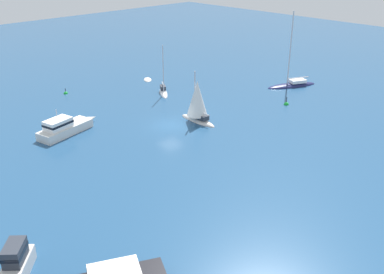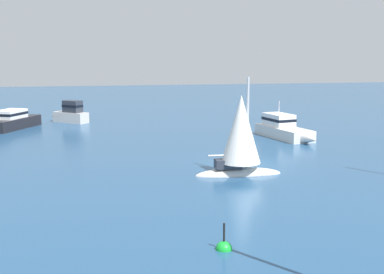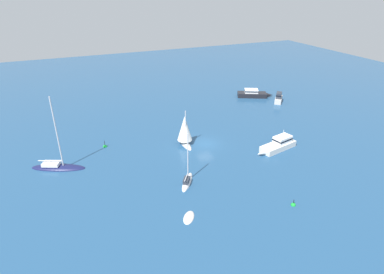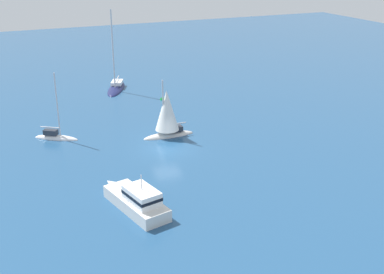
{
  "view_description": "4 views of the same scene",
  "coord_description": "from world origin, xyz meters",
  "views": [
    {
      "loc": [
        35.13,
        -30.68,
        19.34
      ],
      "look_at": [
        5.52,
        -1.87,
        0.84
      ],
      "focal_mm": 40.96,
      "sensor_mm": 36.0,
      "label": 1
    },
    {
      "loc": [
        10.35,
        35.54,
        7.69
      ],
      "look_at": [
        2.54,
        -6.05,
        0.94
      ],
      "focal_mm": 52.76,
      "sensor_mm": 36.0,
      "label": 2
    },
    {
      "loc": [
        -41.99,
        20.16,
        23.88
      ],
      "look_at": [
        -0.61,
        2.63,
        1.98
      ],
      "focal_mm": 29.7,
      "sensor_mm": 36.0,
      "label": 3
    },
    {
      "loc": [
        -15.29,
        -40.91,
        18.16
      ],
      "look_at": [
        2.47,
        -0.39,
        0.99
      ],
      "focal_mm": 46.07,
      "sensor_mm": 36.0,
      "label": 4
    }
  ],
  "objects": [
    {
      "name": "ground_plane",
      "position": [
        0.0,
        0.0,
        0.0
      ],
      "size": [
        160.0,
        160.0,
        0.0
      ],
      "primitive_type": "plane",
      "color": "navy"
    },
    {
      "name": "sailboat",
      "position": [
        1.3,
        3.12,
        2.21
      ],
      "size": [
        5.37,
        2.44,
        6.4
      ],
      "rotation": [
        0.0,
        0.0,
        3.13
      ],
      "color": "silver",
      "rests_on": "ground"
    },
    {
      "name": "ketch",
      "position": [
        -9.31,
        7.01,
        0.17
      ],
      "size": [
        4.36,
        3.42,
        7.26
      ],
      "rotation": [
        0.0,
        0.0,
        5.69
      ],
      "color": "white",
      "rests_on": "ground"
    },
    {
      "name": "yacht",
      "position": [
        1.3,
        22.67,
        0.19
      ],
      "size": [
        5.01,
        7.86,
        11.18
      ],
      "rotation": [
        0.0,
        0.0,
        4.28
      ],
      "color": "#191E4C",
      "rests_on": "ground"
    },
    {
      "name": "powerboat",
      "position": [
        17.31,
        -20.3,
        0.75
      ],
      "size": [
        5.15,
        8.05,
        1.82
      ],
      "rotation": [
        0.0,
        0.0,
        4.25
      ],
      "color": "black",
      "rests_on": "ground"
    },
    {
      "name": "cabin_cruiser",
      "position": [
        -6.19,
        -9.88,
        0.78
      ],
      "size": [
        3.48,
        7.96,
        3.11
      ],
      "rotation": [
        0.0,
        0.0,
        1.79
      ],
      "color": "silver",
      "rests_on": "ground"
    },
    {
      "name": "dinghy",
      "position": [
        -15.89,
        9.49,
        0.0
      ],
      "size": [
        2.62,
        2.33,
        0.44
      ],
      "rotation": [
        0.0,
        0.0,
        2.53
      ],
      "color": "silver",
      "rests_on": "ground"
    },
    {
      "name": "launch",
      "position": [
        12.13,
        -23.64,
        0.9
      ],
      "size": [
        4.3,
        4.03,
        2.29
      ],
      "rotation": [
        0.0,
        0.0,
        5.55
      ],
      "color": "silver",
      "rests_on": "ground"
    },
    {
      "name": "channel_buoy",
      "position": [
        -18.67,
        -2.84,
        0.01
      ],
      "size": [
        0.58,
        0.58,
        1.07
      ],
      "color": "green",
      "rests_on": "ground"
    },
    {
      "name": "mooring_buoy",
      "position": [
        5.32,
        15.4,
        0.01
      ],
      "size": [
        0.65,
        0.65,
        1.38
      ],
      "color": "green",
      "rests_on": "ground"
    }
  ]
}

